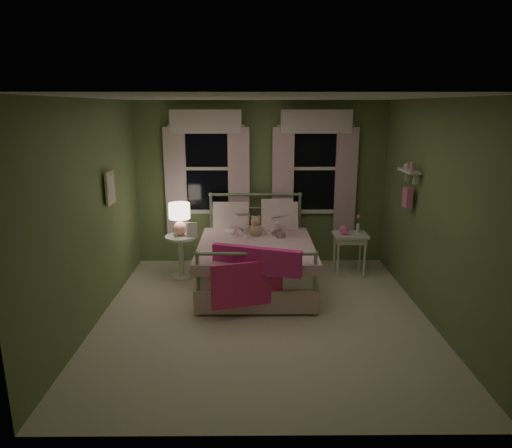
{
  "coord_description": "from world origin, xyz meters",
  "views": [
    {
      "loc": [
        -0.13,
        -5.15,
        2.51
      ],
      "look_at": [
        -0.09,
        0.68,
        1.0
      ],
      "focal_mm": 32.0,
      "sensor_mm": 36.0,
      "label": 1
    }
  ],
  "objects_px": {
    "child_left": "(237,212)",
    "table_lamp": "(180,216)",
    "bed": "(256,260)",
    "child_right": "(274,217)",
    "teddy_bear": "(256,227)",
    "nightstand_right": "(350,240)",
    "nightstand_left": "(181,251)"
  },
  "relations": [
    {
      "from": "child_left",
      "to": "table_lamp",
      "type": "distance_m",
      "value": 0.84
    },
    {
      "from": "child_right",
      "to": "child_left",
      "type": "bearing_deg",
      "value": -12.97
    },
    {
      "from": "teddy_bear",
      "to": "nightstand_right",
      "type": "bearing_deg",
      "value": 6.07
    },
    {
      "from": "bed",
      "to": "teddy_bear",
      "type": "distance_m",
      "value": 0.5
    },
    {
      "from": "teddy_bear",
      "to": "nightstand_right",
      "type": "distance_m",
      "value": 1.46
    },
    {
      "from": "bed",
      "to": "child_left",
      "type": "height_order",
      "value": "child_left"
    },
    {
      "from": "child_left",
      "to": "nightstand_left",
      "type": "distance_m",
      "value": 1.02
    },
    {
      "from": "child_left",
      "to": "nightstand_left",
      "type": "relative_size",
      "value": 1.29
    },
    {
      "from": "bed",
      "to": "child_left",
      "type": "relative_size",
      "value": 2.43
    },
    {
      "from": "child_left",
      "to": "nightstand_left",
      "type": "xyz_separation_m",
      "value": [
        -0.83,
        -0.11,
        -0.57
      ]
    },
    {
      "from": "child_left",
      "to": "nightstand_left",
      "type": "height_order",
      "value": "child_left"
    },
    {
      "from": "child_left",
      "to": "child_right",
      "type": "relative_size",
      "value": 1.21
    },
    {
      "from": "teddy_bear",
      "to": "table_lamp",
      "type": "height_order",
      "value": "table_lamp"
    },
    {
      "from": "child_left",
      "to": "table_lamp",
      "type": "xyz_separation_m",
      "value": [
        -0.83,
        -0.11,
        -0.03
      ]
    },
    {
      "from": "teddy_bear",
      "to": "child_right",
      "type": "bearing_deg",
      "value": 29.5
    },
    {
      "from": "child_left",
      "to": "child_right",
      "type": "height_order",
      "value": "child_left"
    },
    {
      "from": "table_lamp",
      "to": "nightstand_right",
      "type": "distance_m",
      "value": 2.58
    },
    {
      "from": "child_left",
      "to": "teddy_bear",
      "type": "bearing_deg",
      "value": 123.83
    },
    {
      "from": "nightstand_left",
      "to": "table_lamp",
      "type": "height_order",
      "value": "table_lamp"
    },
    {
      "from": "nightstand_left",
      "to": "nightstand_right",
      "type": "height_order",
      "value": "same"
    },
    {
      "from": "child_left",
      "to": "table_lamp",
      "type": "bearing_deg",
      "value": -19.19
    },
    {
      "from": "bed",
      "to": "child_right",
      "type": "height_order",
      "value": "child_right"
    },
    {
      "from": "teddy_bear",
      "to": "nightstand_right",
      "type": "xyz_separation_m",
      "value": [
        1.43,
        0.15,
        -0.24
      ]
    },
    {
      "from": "child_left",
      "to": "child_right",
      "type": "distance_m",
      "value": 0.56
    },
    {
      "from": "child_right",
      "to": "teddy_bear",
      "type": "bearing_deg",
      "value": 16.53
    },
    {
      "from": "teddy_bear",
      "to": "nightstand_left",
      "type": "height_order",
      "value": "teddy_bear"
    },
    {
      "from": "bed",
      "to": "child_right",
      "type": "distance_m",
      "value": 0.74
    },
    {
      "from": "bed",
      "to": "nightstand_right",
      "type": "xyz_separation_m",
      "value": [
        1.42,
        0.43,
        0.17
      ]
    },
    {
      "from": "child_left",
      "to": "bed",
      "type": "bearing_deg",
      "value": 96.75
    },
    {
      "from": "child_right",
      "to": "nightstand_right",
      "type": "bearing_deg",
      "value": 166.71
    },
    {
      "from": "teddy_bear",
      "to": "nightstand_left",
      "type": "bearing_deg",
      "value": 177.49
    },
    {
      "from": "teddy_bear",
      "to": "table_lamp",
      "type": "relative_size",
      "value": 0.68
    }
  ]
}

